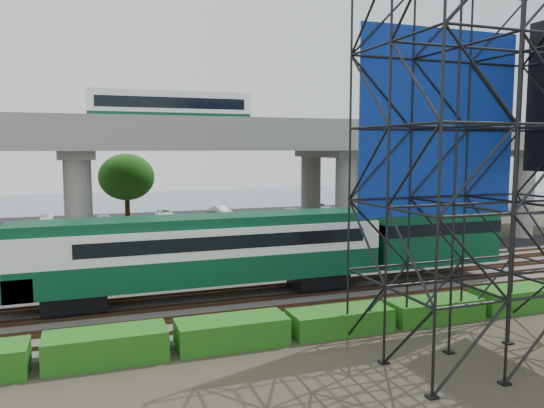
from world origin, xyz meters
name	(u,v)px	position (x,y,z in m)	size (l,w,h in m)	color
ground	(285,307)	(0.00, 0.00, 0.00)	(140.00, 140.00, 0.00)	#474233
ballast_bed	(272,295)	(0.00, 2.00, 0.10)	(90.00, 12.00, 0.20)	slate
service_road	(232,264)	(0.00, 10.50, 0.04)	(90.00, 5.00, 0.08)	black
parking_lot	(177,221)	(0.00, 34.00, 0.04)	(90.00, 18.00, 0.08)	black
harbor_water	(152,202)	(0.00, 56.00, 0.01)	(140.00, 40.00, 0.03)	#455A72
rail_tracks	(272,292)	(0.00, 2.00, 0.28)	(90.00, 9.52, 0.16)	#472D1E
commuter_train	(244,247)	(-1.59, 2.00, 2.88)	(29.30, 3.06, 4.30)	black
overpass	(209,148)	(-0.24, 16.00, 8.21)	(80.00, 12.00, 12.40)	#9E9B93
scaffold_tower	(487,166)	(5.51, -7.98, 7.47)	(9.36, 6.36, 15.00)	black
hedge_strip	(340,319)	(1.01, -4.30, 0.56)	(34.60, 1.80, 1.20)	#165814
trees	(152,182)	(-4.67, 16.17, 5.57)	(40.94, 16.94, 7.69)	#382314
parked_cars	(178,216)	(0.05, 33.39, 0.68)	(40.28, 9.33, 1.28)	white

